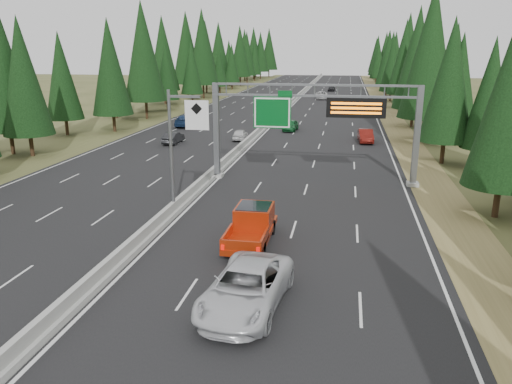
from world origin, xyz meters
TOP-DOWN VIEW (x-y plane):
  - road at (0.00, 80.00)m, footprint 32.00×260.00m
  - shoulder_right at (17.80, 80.00)m, footprint 3.60×260.00m
  - shoulder_left at (-17.80, 80.00)m, footprint 3.60×260.00m
  - median_barrier at (0.00, 80.00)m, footprint 0.70×260.00m
  - sign_gantry at (8.92, 34.88)m, footprint 16.75×0.98m
  - hov_sign_pole at (0.58, 24.97)m, footprint 2.80×0.50m
  - tree_row_right at (22.30, 73.93)m, footprint 11.43×241.78m
  - tree_row_left at (-22.19, 79.38)m, footprint 12.12×240.93m
  - silver_minivan at (7.05, 13.81)m, footprint 3.57×6.64m
  - red_pickup at (5.94, 21.28)m, footprint 2.11×5.90m
  - car_ahead_green at (3.62, 61.00)m, footprint 1.95×4.32m
  - car_ahead_dkred at (13.13, 54.03)m, footprint 1.81×4.56m
  - car_ahead_dkgrey at (14.50, 80.20)m, footprint 1.99×4.67m
  - car_ahead_white at (5.40, 105.64)m, footprint 3.09×5.86m
  - car_ahead_far at (6.80, 127.50)m, footprint 1.95×4.08m
  - car_onc_near at (-8.54, 49.32)m, footprint 1.45×4.02m
  - car_onc_blue at (-11.06, 62.32)m, footprint 2.41×5.70m
  - car_onc_white at (-1.50, 53.00)m, footprint 1.69×3.82m
  - car_onc_far at (-14.50, 78.22)m, footprint 2.67×5.43m

SIDE VIEW (x-z plane):
  - shoulder_right at x=17.80m, z-range 0.00..0.06m
  - shoulder_left at x=-17.80m, z-range 0.00..0.06m
  - road at x=0.00m, z-range 0.00..0.08m
  - median_barrier at x=0.00m, z-range -0.01..0.84m
  - car_onc_white at x=-1.50m, z-range 0.08..1.36m
  - car_onc_near at x=-8.54m, z-range 0.08..1.40m
  - car_ahead_dkgrey at x=14.50m, z-range 0.08..1.42m
  - car_ahead_far at x=6.80m, z-range 0.08..1.43m
  - car_ahead_green at x=3.62m, z-range 0.08..1.52m
  - car_ahead_dkred at x=13.13m, z-range 0.08..1.56m
  - car_onc_far at x=-14.50m, z-range 0.08..1.56m
  - car_ahead_white at x=5.40m, z-range 0.08..1.65m
  - car_onc_blue at x=-11.06m, z-range 0.08..1.72m
  - silver_minivan at x=7.05m, z-range 0.08..1.85m
  - red_pickup at x=5.94m, z-range 0.18..2.11m
  - hov_sign_pole at x=0.58m, z-range 0.72..8.72m
  - sign_gantry at x=8.92m, z-range 1.37..9.17m
  - tree_row_right at x=22.30m, z-range -0.40..18.36m
  - tree_row_left at x=-22.19m, z-range -0.18..18.80m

